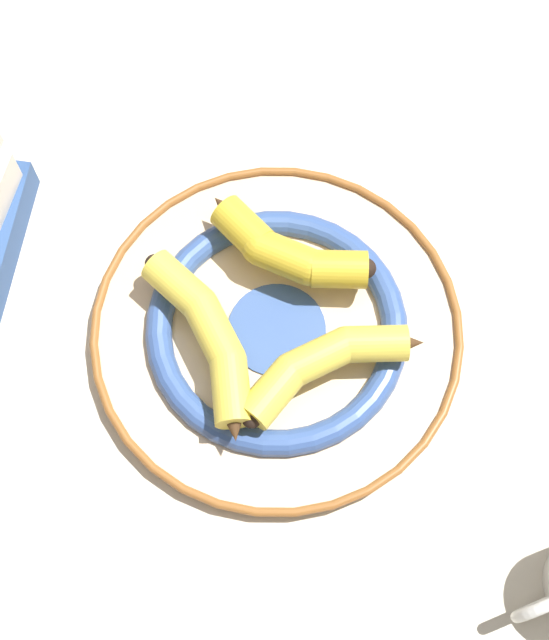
{
  "coord_description": "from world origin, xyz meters",
  "views": [
    {
      "loc": [
        0.26,
        -0.24,
        0.87
      ],
      "look_at": [
        -0.0,
        -0.03,
        0.03
      ],
      "focal_mm": 50.0,
      "sensor_mm": 36.0,
      "label": 1
    }
  ],
  "objects_px": {
    "banana_a": "(209,338)",
    "banana_c": "(326,363)",
    "decorative_bowl": "(274,327)",
    "banana_b": "(284,250)"
  },
  "relations": [
    {
      "from": "banana_a",
      "to": "banana_c",
      "type": "bearing_deg",
      "value": -129.1
    },
    {
      "from": "banana_a",
      "to": "banana_c",
      "type": "xyz_separation_m",
      "value": [
        0.09,
        0.07,
        -0.0
      ]
    },
    {
      "from": "banana_b",
      "to": "banana_a",
      "type": "bearing_deg",
      "value": -103.29
    },
    {
      "from": "banana_b",
      "to": "decorative_bowl",
      "type": "bearing_deg",
      "value": -73.33
    },
    {
      "from": "decorative_bowl",
      "to": "banana_a",
      "type": "relative_size",
      "value": 1.79
    },
    {
      "from": "decorative_bowl",
      "to": "banana_a",
      "type": "xyz_separation_m",
      "value": [
        -0.02,
        -0.07,
        0.04
      ]
    },
    {
      "from": "decorative_bowl",
      "to": "banana_b",
      "type": "height_order",
      "value": "banana_b"
    },
    {
      "from": "banana_b",
      "to": "banana_c",
      "type": "xyz_separation_m",
      "value": [
        0.12,
        -0.04,
        -0.0
      ]
    },
    {
      "from": "banana_a",
      "to": "banana_b",
      "type": "height_order",
      "value": "banana_b"
    },
    {
      "from": "banana_a",
      "to": "banana_b",
      "type": "bearing_deg",
      "value": -64.06
    }
  ]
}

